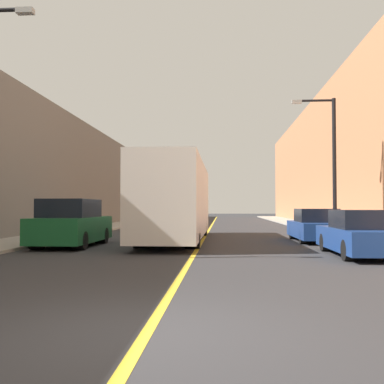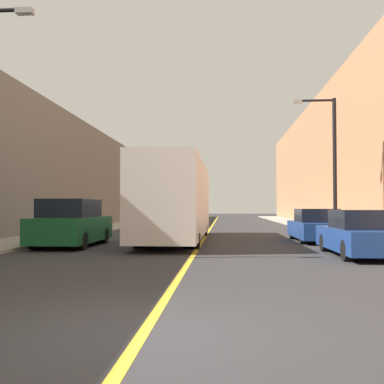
% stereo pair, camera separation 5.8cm
% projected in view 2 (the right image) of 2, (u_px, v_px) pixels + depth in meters
% --- Properties ---
extents(ground_plane, '(200.00, 200.00, 0.00)m').
position_uv_depth(ground_plane, '(143.00, 333.00, 5.55)').
color(ground_plane, '#2D2D30').
extents(sidewalk_left, '(2.91, 72.00, 0.11)m').
position_uv_depth(sidewalk_left, '(114.00, 226.00, 36.02)').
color(sidewalk_left, '#9E998E').
rests_on(sidewalk_left, ground).
extents(sidewalk_right, '(2.91, 72.00, 0.11)m').
position_uv_depth(sidewalk_right, '(312.00, 226.00, 34.90)').
color(sidewalk_right, '#9E998E').
rests_on(sidewalk_right, ground).
extents(building_row_left, '(4.00, 72.00, 7.90)m').
position_uv_depth(building_row_left, '(73.00, 178.00, 36.39)').
color(building_row_left, '#66605B').
rests_on(building_row_left, ground).
extents(building_row_right, '(4.00, 72.00, 11.50)m').
position_uv_depth(building_row_right, '(356.00, 153.00, 34.85)').
color(building_row_right, '#B2724C').
rests_on(building_row_right, ground).
extents(road_center_line, '(0.16, 72.00, 0.01)m').
position_uv_depth(road_center_line, '(211.00, 227.00, 35.46)').
color(road_center_line, gold).
rests_on(road_center_line, ground).
extents(bus, '(2.49, 12.22, 3.53)m').
position_uv_depth(bus, '(177.00, 200.00, 20.70)').
color(bus, silver).
rests_on(bus, ground).
extents(parked_suv_left, '(2.04, 4.78, 1.87)m').
position_uv_depth(parked_suv_left, '(71.00, 224.00, 17.77)').
color(parked_suv_left, '#145128').
rests_on(parked_suv_left, ground).
extents(car_right_near, '(1.77, 4.67, 1.47)m').
position_uv_depth(car_right_near, '(360.00, 235.00, 14.25)').
color(car_right_near, navy).
rests_on(car_right_near, ground).
extents(car_right_mid, '(1.86, 4.72, 1.48)m').
position_uv_depth(car_right_mid, '(316.00, 227.00, 20.22)').
color(car_right_mid, navy).
rests_on(car_right_mid, ground).
extents(street_lamp_right, '(2.23, 0.24, 7.04)m').
position_uv_depth(street_lamp_right, '(331.00, 157.00, 22.95)').
color(street_lamp_right, black).
rests_on(street_lamp_right, sidewalk_right).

